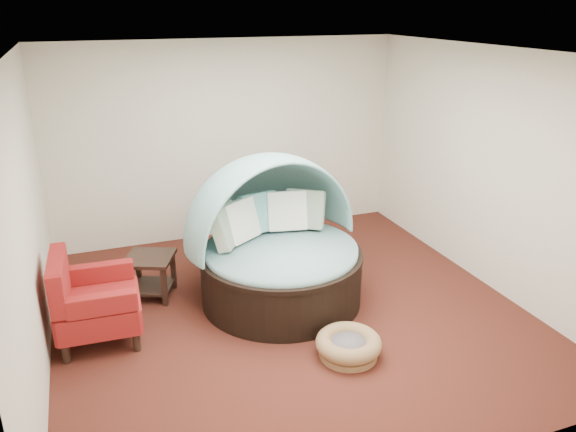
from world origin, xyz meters
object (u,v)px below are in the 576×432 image
object	(u,v)px
canopy_daybed	(276,234)
side_table	(150,271)
pet_basket	(348,345)
red_armchair	(91,301)

from	to	relation	value
canopy_daybed	side_table	xyz separation A→B (m)	(-1.37, 0.51, -0.46)
pet_basket	side_table	distance (m)	2.51
canopy_daybed	pet_basket	xyz separation A→B (m)	(0.26, -1.38, -0.67)
pet_basket	red_armchair	bearing A→B (deg)	153.07
canopy_daybed	pet_basket	size ratio (longest dim) A/B	2.90
pet_basket	side_table	xyz separation A→B (m)	(-1.63, 1.89, 0.21)
canopy_daybed	red_armchair	size ratio (longest dim) A/B	2.30
pet_basket	red_armchair	size ratio (longest dim) A/B	0.79
red_armchair	side_table	size ratio (longest dim) A/B	1.38
red_armchair	canopy_daybed	bearing A→B (deg)	8.71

